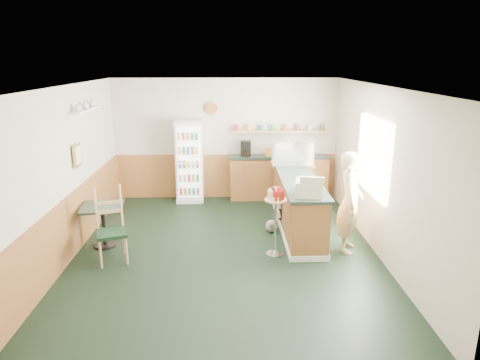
{
  "coord_description": "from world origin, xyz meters",
  "views": [
    {
      "loc": [
        0.09,
        -6.53,
        3.1
      ],
      "look_at": [
        0.27,
        0.6,
        1.07
      ],
      "focal_mm": 32.0,
      "sensor_mm": 36.0,
      "label": 1
    }
  ],
  "objects_px": {
    "cash_register": "(309,188)",
    "cafe_chair": "(112,222)",
    "shopkeeper": "(350,202)",
    "display_case": "(292,155)",
    "drinks_fridge": "(190,161)",
    "condiment_stand": "(276,211)",
    "cafe_table": "(103,218)"
  },
  "relations": [
    {
      "from": "drinks_fridge",
      "to": "display_case",
      "type": "bearing_deg",
      "value": -23.21
    },
    {
      "from": "cafe_chair",
      "to": "shopkeeper",
      "type": "bearing_deg",
      "value": -15.52
    },
    {
      "from": "drinks_fridge",
      "to": "condiment_stand",
      "type": "distance_m",
      "value": 3.29
    },
    {
      "from": "drinks_fridge",
      "to": "shopkeeper",
      "type": "relative_size",
      "value": 1.08
    },
    {
      "from": "cafe_table",
      "to": "drinks_fridge",
      "type": "bearing_deg",
      "value": 63.11
    },
    {
      "from": "cash_register",
      "to": "cafe_chair",
      "type": "bearing_deg",
      "value": -166.28
    },
    {
      "from": "cash_register",
      "to": "cafe_chair",
      "type": "relative_size",
      "value": 0.37
    },
    {
      "from": "display_case",
      "to": "cafe_table",
      "type": "relative_size",
      "value": 1.12
    },
    {
      "from": "drinks_fridge",
      "to": "cafe_chair",
      "type": "relative_size",
      "value": 1.51
    },
    {
      "from": "shopkeeper",
      "to": "cafe_chair",
      "type": "bearing_deg",
      "value": 109.98
    },
    {
      "from": "shopkeeper",
      "to": "condiment_stand",
      "type": "xyz_separation_m",
      "value": [
        -1.23,
        -0.15,
        -0.08
      ]
    },
    {
      "from": "display_case",
      "to": "condiment_stand",
      "type": "bearing_deg",
      "value": -105.36
    },
    {
      "from": "condiment_stand",
      "to": "cafe_chair",
      "type": "height_order",
      "value": "cafe_chair"
    },
    {
      "from": "display_case",
      "to": "shopkeeper",
      "type": "bearing_deg",
      "value": -68.58
    },
    {
      "from": "display_case",
      "to": "cash_register",
      "type": "relative_size",
      "value": 1.9
    },
    {
      "from": "display_case",
      "to": "shopkeeper",
      "type": "distance_m",
      "value": 1.96
    },
    {
      "from": "drinks_fridge",
      "to": "cafe_chair",
      "type": "height_order",
      "value": "drinks_fridge"
    },
    {
      "from": "cafe_table",
      "to": "cash_register",
      "type": "bearing_deg",
      "value": -6.06
    },
    {
      "from": "cafe_table",
      "to": "shopkeeper",
      "type": "bearing_deg",
      "value": -3.39
    },
    {
      "from": "condiment_stand",
      "to": "cash_register",
      "type": "bearing_deg",
      "value": 3.5
    },
    {
      "from": "shopkeeper",
      "to": "condiment_stand",
      "type": "bearing_deg",
      "value": 113.5
    },
    {
      "from": "cash_register",
      "to": "shopkeeper",
      "type": "bearing_deg",
      "value": 21.23
    },
    {
      "from": "condiment_stand",
      "to": "cafe_table",
      "type": "relative_size",
      "value": 1.49
    },
    {
      "from": "drinks_fridge",
      "to": "cafe_table",
      "type": "xyz_separation_m",
      "value": [
        -1.25,
        -2.46,
        -0.39
      ]
    },
    {
      "from": "display_case",
      "to": "cafe_table",
      "type": "xyz_separation_m",
      "value": [
        -3.4,
        -1.54,
        -0.73
      ]
    },
    {
      "from": "display_case",
      "to": "cafe_chair",
      "type": "bearing_deg",
      "value": -147.11
    },
    {
      "from": "condiment_stand",
      "to": "cafe_table",
      "type": "xyz_separation_m",
      "value": [
        -2.87,
        0.39,
        -0.24
      ]
    },
    {
      "from": "display_case",
      "to": "condiment_stand",
      "type": "height_order",
      "value": "display_case"
    },
    {
      "from": "cash_register",
      "to": "cafe_chair",
      "type": "height_order",
      "value": "cash_register"
    },
    {
      "from": "display_case",
      "to": "cash_register",
      "type": "height_order",
      "value": "display_case"
    },
    {
      "from": "drinks_fridge",
      "to": "cash_register",
      "type": "relative_size",
      "value": 4.12
    },
    {
      "from": "cafe_table",
      "to": "cafe_chair",
      "type": "distance_m",
      "value": 0.56
    }
  ]
}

